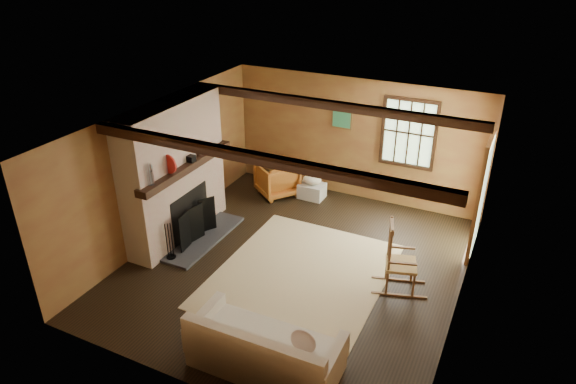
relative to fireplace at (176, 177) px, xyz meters
The scene contains 10 objects.
ground 2.49m from the fireplace, ahead, with size 5.50×5.50×0.00m, color black.
room_envelope 2.52m from the fireplace, ahead, with size 5.02×5.52×2.44m.
fireplace is the anchor object (origin of this frame).
rug 2.67m from the fireplace, ahead, with size 2.50×3.00×0.01m, color tan.
rocking_chair 3.89m from the fireplace, ahead, with size 0.90×0.64×1.12m.
sofa 3.65m from the fireplace, 37.29° to the right, with size 1.86×0.85×0.75m.
firewood_pile 2.80m from the fireplace, 82.51° to the left, with size 0.64×0.12×0.23m.
laundry_basket 2.91m from the fireplace, 56.35° to the left, with size 0.50×0.38×0.30m, color silver.
basket_pillow 2.84m from the fireplace, 56.35° to the left, with size 0.37×0.30×0.19m, color white.
armchair 2.40m from the fireplace, 68.97° to the left, with size 0.73×0.75×0.68m, color #BF6026.
Camera 1 is at (2.88, -6.19, 4.77)m, focal length 32.00 mm.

